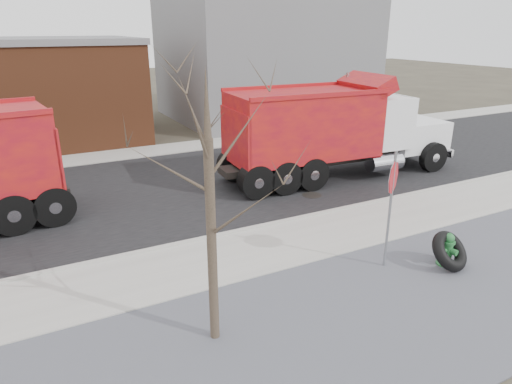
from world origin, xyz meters
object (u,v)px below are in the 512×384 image
fire_hydrant (448,251)px  stop_sign (392,191)px  dump_truck_red_a (333,127)px  truck_tire (449,251)px

fire_hydrant → stop_sign: size_ratio=0.30×
stop_sign → dump_truck_red_a: 7.49m
dump_truck_red_a → stop_sign: bearing=-112.2°
stop_sign → dump_truck_red_a: size_ratio=0.30×
fire_hydrant → truck_tire: (-0.08, -0.12, 0.06)m
stop_sign → dump_truck_red_a: bearing=54.1°
stop_sign → dump_truck_red_a: dump_truck_red_a is taller
fire_hydrant → truck_tire: truck_tire is taller
fire_hydrant → truck_tire: bearing=-137.6°
truck_tire → stop_sign: size_ratio=0.41×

